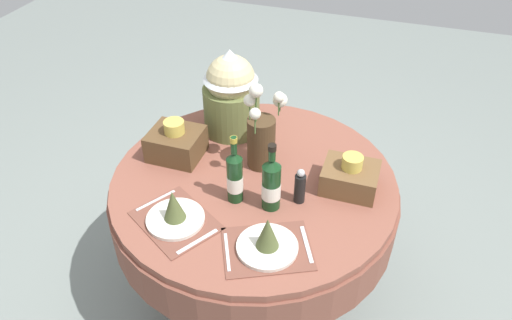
# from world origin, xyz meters

# --- Properties ---
(ground) EXTENTS (8.00, 8.00, 0.00)m
(ground) POSITION_xyz_m (0.00, 0.00, 0.00)
(ground) COLOR gray
(dining_table) EXTENTS (1.32, 1.32, 0.76)m
(dining_table) POSITION_xyz_m (0.00, 0.00, 0.62)
(dining_table) COLOR brown
(dining_table) RESTS_ON ground
(place_setting_left) EXTENTS (0.43, 0.40, 0.16)m
(place_setting_left) POSITION_xyz_m (-0.22, -0.36, 0.81)
(place_setting_left) COLOR brown
(place_setting_left) RESTS_ON dining_table
(place_setting_right) EXTENTS (0.42, 0.38, 0.16)m
(place_setting_right) POSITION_xyz_m (0.18, -0.39, 0.81)
(place_setting_right) COLOR brown
(place_setting_right) RESTS_ON dining_table
(flower_vase) EXTENTS (0.17, 0.26, 0.43)m
(flower_vase) POSITION_xyz_m (0.00, 0.11, 0.94)
(flower_vase) COLOR #47331E
(flower_vase) RESTS_ON dining_table
(wine_bottle_left) EXTENTS (0.08, 0.08, 0.32)m
(wine_bottle_left) POSITION_xyz_m (0.13, -0.15, 0.88)
(wine_bottle_left) COLOR #143819
(wine_bottle_left) RESTS_ON dining_table
(wine_bottle_centre) EXTENTS (0.07, 0.07, 0.33)m
(wine_bottle_centre) POSITION_xyz_m (-0.03, -0.16, 0.89)
(wine_bottle_centre) COLOR #143819
(wine_bottle_centre) RESTS_ON dining_table
(pepper_mill) EXTENTS (0.05, 0.05, 0.17)m
(pepper_mill) POSITION_xyz_m (0.23, -0.08, 0.84)
(pepper_mill) COLOR black
(pepper_mill) RESTS_ON dining_table
(gift_tub_back_left) EXTENTS (0.28, 0.28, 0.45)m
(gift_tub_back_left) POSITION_xyz_m (-0.23, 0.34, 1.00)
(gift_tub_back_left) COLOR olive
(gift_tub_back_left) RESTS_ON dining_table
(woven_basket_side_left) EXTENTS (0.24, 0.21, 0.19)m
(woven_basket_side_left) POSITION_xyz_m (-0.40, 0.05, 0.83)
(woven_basket_side_left) COLOR brown
(woven_basket_side_left) RESTS_ON dining_table
(woven_basket_side_right) EXTENTS (0.24, 0.20, 0.17)m
(woven_basket_side_right) POSITION_xyz_m (0.42, 0.07, 0.82)
(woven_basket_side_right) COLOR brown
(woven_basket_side_right) RESTS_ON dining_table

